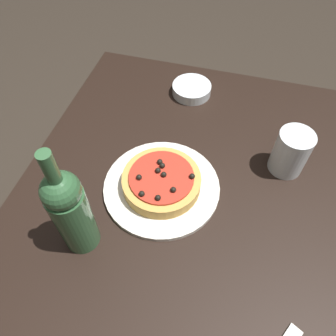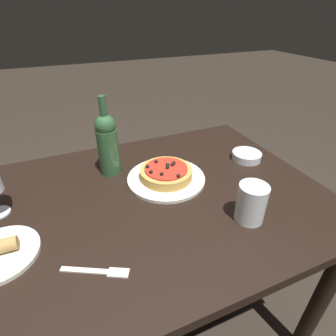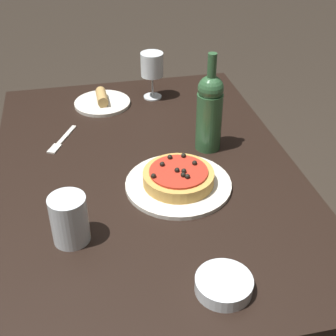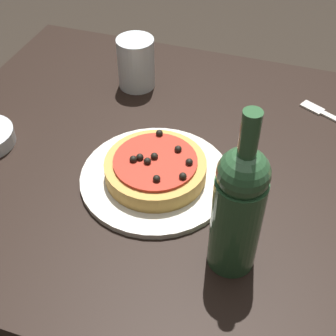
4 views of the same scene
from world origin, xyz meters
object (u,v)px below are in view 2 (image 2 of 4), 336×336
Objects in this scene: pizza at (166,173)px; dinner_plate at (166,178)px; fork at (99,272)px; dining_table at (147,219)px; wine_bottle at (108,143)px; side_bowl at (247,156)px; water_cup at (251,203)px.

dinner_plate is at bearing -172.40° from pizza.
pizza is at bearing 7.60° from dinner_plate.
fork is at bearing 45.10° from pizza.
wine_bottle is at bearing -70.43° from dining_table.
wine_bottle reaches higher than side_bowl.
dinner_plate is 0.38m from side_bowl.
side_bowl is at bearing 167.28° from wine_bottle.
dining_table is 0.32m from wine_bottle.
water_cup is at bearing 29.15° from fork.
fork is (0.31, 0.31, -0.03)m from pizza.
pizza is at bearing 142.95° from wine_bottle.
dining_table is at bearing 9.62° from side_bowl.
dining_table is 4.08× the size of wine_bottle.
dinner_plate is at bearing 142.97° from wine_bottle.
dinner_plate is 0.34m from water_cup.
wine_bottle reaches higher than dining_table.
water_cup reaches higher than dinner_plate.
dinner_plate reaches higher than dining_table.
pizza is (0.00, 0.00, 0.03)m from dinner_plate.
wine_bottle is at bearing -37.05° from pizza.
water_cup is at bearing 127.57° from wine_bottle.
dining_table is 4.25× the size of dinner_plate.
dining_table is 10.13× the size of side_bowl.
dinner_plate is at bearing 72.46° from fork.
dinner_plate is 1.50× the size of pizza.
dining_table is 0.17m from dinner_plate.
pizza reaches higher than dining_table.
fork is at bearing 49.45° from dining_table.
wine_bottle is 1.87× the size of fork.
pizza is 0.24m from wine_bottle.
fork is at bearing 24.98° from side_bowl.
wine_bottle is 2.48× the size of water_cup.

